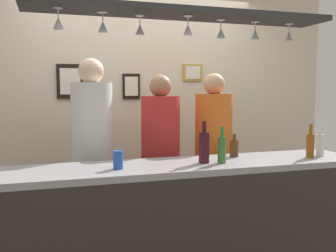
{
  "coord_description": "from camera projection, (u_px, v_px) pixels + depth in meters",
  "views": [
    {
      "loc": [
        -0.94,
        -2.9,
        1.52
      ],
      "look_at": [
        0.0,
        0.1,
        1.22
      ],
      "focal_mm": 41.21,
      "sensor_mm": 36.0,
      "label": 1
    }
  ],
  "objects": [
    {
      "name": "bottle_beer_brown_stubby",
      "position": [
        234.0,
        148.0,
        3.01
      ],
      "size": [
        0.07,
        0.07,
        0.18
      ],
      "color": "#512D14",
      "rests_on": "bar_counter"
    },
    {
      "name": "picture_frame_upper_small",
      "position": [
        193.0,
        73.0,
        4.2
      ],
      "size": [
        0.22,
        0.02,
        0.18
      ],
      "color": "#B29338",
      "rests_on": "back_wall"
    },
    {
      "name": "picture_frame_crest",
      "position": [
        131.0,
        86.0,
        4.01
      ],
      "size": [
        0.18,
        0.02,
        0.26
      ],
      "color": "black",
      "rests_on": "back_wall"
    },
    {
      "name": "hanging_wineglass_left",
      "position": [
        103.0,
        26.0,
        2.55
      ],
      "size": [
        0.07,
        0.07,
        0.13
      ],
      "color": "silver",
      "rests_on": "overhead_glass_rack"
    },
    {
      "name": "drink_can",
      "position": [
        118.0,
        160.0,
        2.55
      ],
      "size": [
        0.07,
        0.07,
        0.12
      ],
      "primitive_type": "cylinder",
      "color": "#1E4CB2",
      "rests_on": "bar_counter"
    },
    {
      "name": "bottle_soda_clear",
      "position": [
        320.0,
        144.0,
        3.04
      ],
      "size": [
        0.06,
        0.06,
        0.23
      ],
      "color": "silver",
      "rests_on": "bar_counter"
    },
    {
      "name": "bottle_wine_dark_red",
      "position": [
        204.0,
        147.0,
        2.75
      ],
      "size": [
        0.08,
        0.08,
        0.3
      ],
      "color": "#380F19",
      "rests_on": "bar_counter"
    },
    {
      "name": "hanging_wineglass_right",
      "position": [
        255.0,
        34.0,
        2.92
      ],
      "size": [
        0.07,
        0.07,
        0.13
      ],
      "color": "silver",
      "rests_on": "overhead_glass_rack"
    },
    {
      "name": "person_right_orange_shirt",
      "position": [
        213.0,
        146.0,
        3.54
      ],
      "size": [
        0.34,
        0.34,
        1.67
      ],
      "color": "#2D334C",
      "rests_on": "ground_plane"
    },
    {
      "name": "person_middle_red_shirt",
      "position": [
        161.0,
        150.0,
        3.39
      ],
      "size": [
        0.34,
        0.34,
        1.65
      ],
      "color": "#2D334C",
      "rests_on": "ground_plane"
    },
    {
      "name": "picture_frame_caricature",
      "position": [
        70.0,
        81.0,
        3.82
      ],
      "size": [
        0.26,
        0.02,
        0.34
      ],
      "color": "black",
      "rests_on": "back_wall"
    },
    {
      "name": "bar_counter",
      "position": [
        194.0,
        213.0,
        2.64
      ],
      "size": [
        2.7,
        0.55,
        1.0
      ],
      "color": "#99999E",
      "rests_on": "ground_plane"
    },
    {
      "name": "overhead_glass_rack",
      "position": [
        185.0,
        13.0,
        2.7
      ],
      "size": [
        2.2,
        0.36,
        0.04
      ],
      "primitive_type": "cube",
      "color": "black"
    },
    {
      "name": "person_left_white_patterned_shirt",
      "position": [
        92.0,
        143.0,
        3.21
      ],
      "size": [
        0.34,
        0.34,
        1.78
      ],
      "color": "#2D334C",
      "rests_on": "ground_plane"
    },
    {
      "name": "bottle_beer_green_import",
      "position": [
        222.0,
        149.0,
        2.75
      ],
      "size": [
        0.06,
        0.06,
        0.26
      ],
      "color": "#336B2D",
      "rests_on": "bar_counter"
    },
    {
      "name": "hanging_wineglass_far_left",
      "position": [
        58.0,
        22.0,
        2.42
      ],
      "size": [
        0.07,
        0.07,
        0.13
      ],
      "color": "silver",
      "rests_on": "overhead_glass_rack"
    },
    {
      "name": "hanging_wineglass_center_right",
      "position": [
        221.0,
        32.0,
        2.84
      ],
      "size": [
        0.07,
        0.07,
        0.13
      ],
      "color": "silver",
      "rests_on": "overhead_glass_rack"
    },
    {
      "name": "hanging_wineglass_far_right",
      "position": [
        289.0,
        36.0,
        3.01
      ],
      "size": [
        0.07,
        0.07,
        0.13
      ],
      "color": "silver",
      "rests_on": "overhead_glass_rack"
    },
    {
      "name": "bottle_beer_amber_tall",
      "position": [
        310.0,
        145.0,
        2.97
      ],
      "size": [
        0.06,
        0.06,
        0.26
      ],
      "color": "brown",
      "rests_on": "bar_counter"
    },
    {
      "name": "back_wall",
      "position": [
        140.0,
        110.0,
        4.1
      ],
      "size": [
        4.4,
        0.06,
        2.6
      ],
      "primitive_type": "cube",
      "color": "beige",
      "rests_on": "ground_plane"
    },
    {
      "name": "hanging_wineglass_center",
      "position": [
        188.0,
        29.0,
        2.69
      ],
      "size": [
        0.07,
        0.07,
        0.13
      ],
      "color": "silver",
      "rests_on": "overhead_glass_rack"
    },
    {
      "name": "hanging_wineglass_center_left",
      "position": [
        140.0,
        29.0,
        2.67
      ],
      "size": [
        0.07,
        0.07,
        0.13
      ],
      "color": "silver",
      "rests_on": "overhead_glass_rack"
    }
  ]
}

